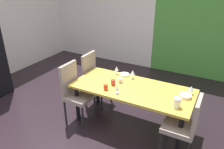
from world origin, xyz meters
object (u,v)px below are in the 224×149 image
at_px(wine_glass_north, 133,73).
at_px(wine_glass_front, 117,88).
at_px(pitcher_left, 177,102).
at_px(cup_rear, 121,80).
at_px(serving_bowl_south, 124,75).
at_px(serving_bowl_right, 186,96).
at_px(cup_west, 113,82).
at_px(chair_left_near, 75,90).
at_px(wine_glass_near_window, 117,69).
at_px(wine_glass_center, 191,89).
at_px(dining_table, 132,92).
at_px(chair_left_far, 94,77).
at_px(chair_right_near, 185,124).
at_px(cup_near_shelf, 106,87).

xyz_separation_m(wine_glass_north, wine_glass_front, (0.00, -0.61, -0.01)).
bearing_deg(wine_glass_north, pitcher_left, -31.03).
relative_size(wine_glass_front, cup_rear, 1.81).
distance_m(wine_glass_north, serving_bowl_south, 0.21).
bearing_deg(serving_bowl_right, cup_west, -172.01).
height_order(chair_left_near, wine_glass_near_window, chair_left_near).
bearing_deg(cup_west, wine_glass_center, 13.71).
distance_m(dining_table, chair_left_far, 1.00).
bearing_deg(serving_bowl_right, pitcher_left, -100.12).
xyz_separation_m(wine_glass_north, serving_bowl_right, (0.97, -0.22, -0.09)).
bearing_deg(wine_glass_north, wine_glass_front, -89.80).
xyz_separation_m(serving_bowl_south, cup_rear, (0.06, -0.29, 0.02)).
height_order(wine_glass_front, cup_west, wine_glass_front).
relative_size(chair_left_far, chair_right_near, 1.08).
distance_m(chair_left_far, pitcher_left, 1.83).
distance_m(chair_left_near, cup_rear, 0.82).
relative_size(wine_glass_near_window, serving_bowl_south, 0.92).
relative_size(cup_west, pitcher_left, 0.69).
bearing_deg(chair_left_far, dining_table, 71.76).
bearing_deg(wine_glass_north, wine_glass_near_window, 175.14).
distance_m(wine_glass_north, cup_west, 0.43).
xyz_separation_m(chair_left_far, wine_glass_near_window, (0.48, 0.03, 0.27)).
relative_size(dining_table, serving_bowl_right, 11.27).
xyz_separation_m(chair_left_near, serving_bowl_right, (1.79, 0.41, 0.18)).
xyz_separation_m(chair_left_far, wine_glass_north, (0.82, 0.00, 0.27)).
relative_size(chair_left_near, serving_bowl_south, 6.20).
bearing_deg(dining_table, wine_glass_center, 14.29).
xyz_separation_m(wine_glass_near_window, wine_glass_front, (0.34, -0.64, -0.01)).
distance_m(cup_rear, pitcher_left, 1.08).
bearing_deg(wine_glass_center, chair_right_near, -83.86).
xyz_separation_m(chair_right_near, chair_left_near, (-1.90, -0.00, 0.03)).
relative_size(chair_right_near, cup_west, 10.06).
height_order(chair_right_near, cup_near_shelf, chair_right_near).
xyz_separation_m(chair_left_near, wine_glass_front, (0.82, 0.02, 0.25)).
bearing_deg(chair_left_near, cup_west, 111.20).
height_order(chair_left_far, chair_left_near, chair_left_near).
bearing_deg(wine_glass_front, chair_right_near, -0.96).
bearing_deg(wine_glass_north, chair_right_near, -30.32).
distance_m(chair_right_near, wine_glass_center, 0.61).
distance_m(wine_glass_near_window, wine_glass_center, 1.36).
bearing_deg(cup_near_shelf, dining_table, 37.73).
bearing_deg(cup_west, pitcher_left, -8.44).
bearing_deg(serving_bowl_right, chair_right_near, -75.29).
distance_m(chair_left_far, chair_right_near, 2.00).
bearing_deg(chair_left_near, serving_bowl_right, 102.82).
relative_size(chair_left_near, cup_near_shelf, 11.69).
distance_m(chair_left_far, cup_west, 0.76).
bearing_deg(cup_west, chair_left_far, 148.72).
relative_size(dining_table, wine_glass_near_window, 12.52).
bearing_deg(chair_right_near, wine_glass_north, 59.68).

